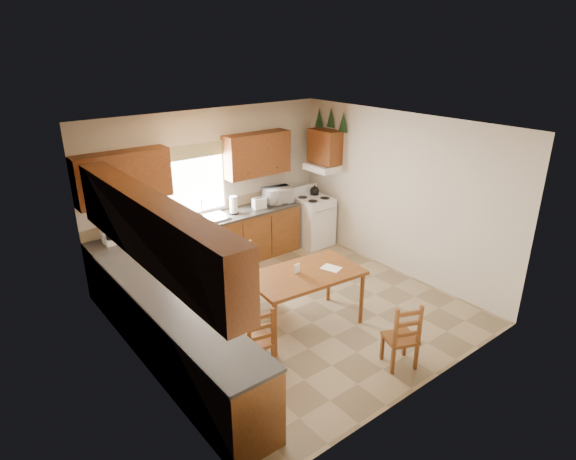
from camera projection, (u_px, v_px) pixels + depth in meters
floor at (293, 310)px, 7.15m from camera, size 4.50×4.50×0.00m
ceiling at (293, 127)px, 6.15m from camera, size 4.50×4.50×0.00m
wall_left at (136, 271)px, 5.35m from camera, size 4.50×4.50×0.00m
wall_right at (399, 195)px, 7.94m from camera, size 4.50×4.50×0.00m
wall_back at (211, 188)px, 8.29m from camera, size 4.50×4.50×0.00m
wall_front at (428, 287)px, 5.01m from camera, size 4.50×4.50×0.00m
lower_cab_back at (204, 248)px, 8.19m from camera, size 3.75×0.60×0.88m
lower_cab_left at (174, 336)px, 5.76m from camera, size 0.60×3.60×0.88m
counter_back at (202, 222)px, 8.02m from camera, size 3.75×0.63×0.04m
counter_left at (170, 303)px, 5.58m from camera, size 0.63×3.60×0.04m
backsplash at (193, 212)px, 8.19m from camera, size 3.75×0.01×0.18m
upper_cab_back_left at (123, 177)px, 7.09m from camera, size 1.41×0.33×0.75m
upper_cab_back_right at (257, 154)px, 8.48m from camera, size 1.25×0.33×0.75m
upper_cab_left at (151, 229)px, 5.15m from camera, size 0.33×3.60×0.75m
upper_cab_stove at (325, 147)px, 8.84m from camera, size 0.33×0.62×0.62m
range_hood at (322, 167)px, 8.96m from camera, size 0.44×0.62×0.12m
window_frame at (196, 180)px, 8.02m from camera, size 1.13×0.02×1.18m
window_pane at (196, 181)px, 8.02m from camera, size 1.05×0.01×1.10m
window_valance at (194, 151)px, 7.81m from camera, size 1.19×0.01×0.24m
sink_basin at (206, 219)px, 8.05m from camera, size 0.75×0.45×0.04m
pine_decal_a at (343, 122)px, 8.51m from camera, size 0.22×0.22×0.36m
pine_decal_b at (331, 117)px, 8.73m from camera, size 0.22×0.22×0.36m
pine_decal_c at (319, 118)px, 8.97m from camera, size 0.22×0.22×0.36m
stove at (313, 221)px, 9.30m from camera, size 0.64×0.66×0.92m
coffeemaker at (110, 232)px, 7.09m from camera, size 0.24×0.28×0.36m
paper_towel at (234, 205)px, 8.31m from camera, size 0.16×0.16×0.31m
toaster at (259, 203)px, 8.59m from camera, size 0.25×0.18×0.19m
microwave at (278, 195)px, 8.87m from camera, size 0.53×0.41×0.29m
dining_table at (304, 299)px, 6.63m from camera, size 1.61×1.02×0.82m
chair_near_left at (257, 337)px, 5.76m from camera, size 0.42×0.41×0.85m
chair_near_right at (401, 334)px, 5.81m from camera, size 0.48×0.47×0.88m
chair_far_left at (198, 284)px, 6.98m from camera, size 0.46×0.45×0.88m
chair_far_right at (254, 276)px, 7.15m from camera, size 0.51×0.50×0.94m
table_paper at (331, 268)px, 6.60m from camera, size 0.27×0.31×0.00m
table_card at (297, 268)px, 6.45m from camera, size 0.10×0.03×0.13m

